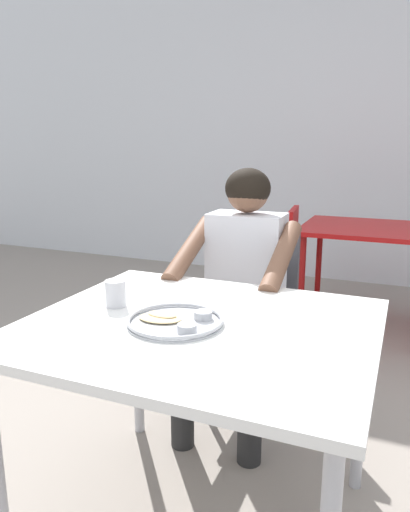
{
  "coord_description": "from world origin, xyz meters",
  "views": [
    {
      "loc": [
        0.59,
        -1.24,
        1.28
      ],
      "look_at": [
        -0.07,
        0.31,
        0.89
      ],
      "focal_mm": 33.96,
      "sensor_mm": 36.0,
      "label": 1
    }
  ],
  "objects": [
    {
      "name": "back_wall",
      "position": [
        0.0,
        3.42,
        1.7
      ],
      "size": [
        12.0,
        0.12,
        3.4
      ],
      "primitive_type": "cube",
      "color": "silver",
      "rests_on": "ground"
    },
    {
      "name": "table_foreground",
      "position": [
        0.02,
        0.06,
        0.66
      ],
      "size": [
        1.07,
        0.92,
        0.74
      ],
      "color": "white",
      "rests_on": "ground"
    },
    {
      "name": "chair_foreground",
      "position": [
        -0.08,
        0.97,
        0.5
      ],
      "size": [
        0.43,
        0.39,
        0.86
      ],
      "color": "#3F3F44",
      "rests_on": "ground"
    },
    {
      "name": "diner_foreground",
      "position": [
        -0.08,
        0.75,
        0.7
      ],
      "size": [
        0.49,
        0.55,
        1.17
      ],
      "color": "#252525",
      "rests_on": "ground"
    },
    {
      "name": "thali_tray",
      "position": [
        -0.04,
        0.02,
        0.75
      ],
      "size": [
        0.3,
        0.3,
        0.03
      ],
      "color": "#B7BABF",
      "rests_on": "table_foreground"
    },
    {
      "name": "table_background_red",
      "position": [
        0.35,
        2.17,
        0.63
      ],
      "size": [
        0.85,
        0.78,
        0.72
      ],
      "color": "#B71414",
      "rests_on": "ground"
    },
    {
      "name": "drinking_cup",
      "position": [
        -0.3,
        0.09,
        0.79
      ],
      "size": [
        0.07,
        0.07,
        0.09
      ],
      "color": "silver",
      "rests_on": "table_foreground"
    },
    {
      "name": "chair_red_left",
      "position": [
        -0.28,
        2.23,
        0.48
      ],
      "size": [
        0.43,
        0.46,
        0.81
      ],
      "color": "red",
      "rests_on": "ground"
    }
  ]
}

